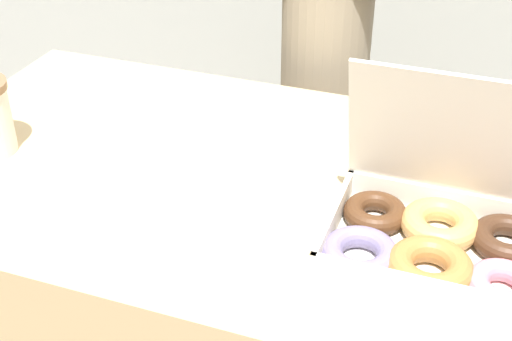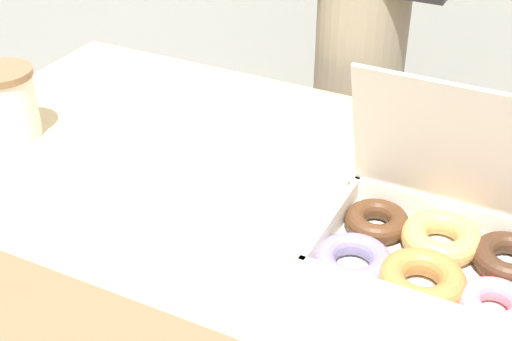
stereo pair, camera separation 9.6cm
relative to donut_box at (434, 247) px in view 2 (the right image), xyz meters
The scene contains 3 objects.
table 0.53m from the donut_box, 162.42° to the left, with size 1.12×0.65×0.75m.
donut_box is the anchor object (origin of this frame).
coffee_cup 0.74m from the donut_box, behind, with size 0.10×0.10×0.12m.
Camera 2 is at (0.44, -0.84, 1.36)m, focal length 50.00 mm.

